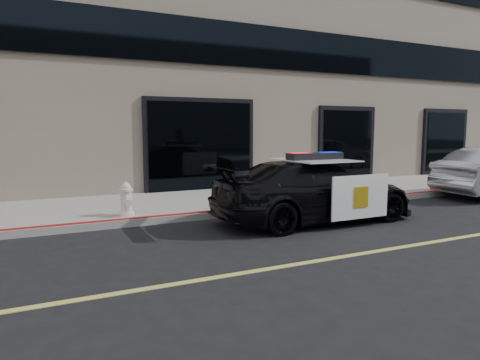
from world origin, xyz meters
name	(u,v)px	position (x,y,z in m)	size (l,w,h in m)	color
ground	(403,247)	(0.00, 0.00, 0.00)	(120.00, 120.00, 0.00)	black
sidewalk_n	(257,197)	(0.00, 5.25, 0.07)	(60.00, 3.50, 0.15)	gray
building_n	(191,19)	(0.00, 10.50, 6.00)	(60.00, 7.00, 12.00)	#756856
police_car	(314,191)	(-0.16, 2.33, 0.66)	(2.06, 4.52, 1.48)	black
fire_hydrant	(126,200)	(-3.80, 3.95, 0.48)	(0.32, 0.45, 0.71)	white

